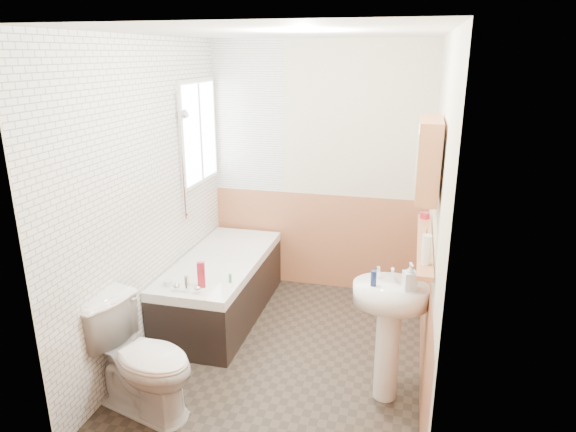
# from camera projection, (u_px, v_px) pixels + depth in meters

# --- Properties ---
(floor) EXTENTS (2.80, 2.80, 0.00)m
(floor) POSITION_uv_depth(u_px,v_px,m) (284.00, 354.00, 4.22)
(floor) COLOR #2B241E
(floor) RESTS_ON ground
(ceiling) EXTENTS (2.80, 2.80, 0.00)m
(ceiling) POSITION_uv_depth(u_px,v_px,m) (283.00, 32.00, 3.46)
(ceiling) COLOR white
(ceiling) RESTS_ON ground
(wall_back) EXTENTS (2.20, 0.02, 2.50)m
(wall_back) POSITION_uv_depth(u_px,v_px,m) (318.00, 170.00, 5.14)
(wall_back) COLOR beige
(wall_back) RESTS_ON ground
(wall_front) EXTENTS (2.20, 0.02, 2.50)m
(wall_front) POSITION_uv_depth(u_px,v_px,m) (212.00, 290.00, 2.54)
(wall_front) COLOR beige
(wall_front) RESTS_ON ground
(wall_left) EXTENTS (0.02, 2.80, 2.50)m
(wall_left) POSITION_uv_depth(u_px,v_px,m) (149.00, 199.00, 4.10)
(wall_left) COLOR beige
(wall_left) RESTS_ON ground
(wall_right) EXTENTS (0.02, 2.80, 2.50)m
(wall_right) POSITION_uv_depth(u_px,v_px,m) (437.00, 220.00, 3.58)
(wall_right) COLOR beige
(wall_right) RESTS_ON ground
(wainscot_right) EXTENTS (0.01, 2.80, 1.00)m
(wainscot_right) POSITION_uv_depth(u_px,v_px,m) (425.00, 316.00, 3.82)
(wainscot_right) COLOR #B6724A
(wainscot_right) RESTS_ON wall_right
(wainscot_front) EXTENTS (2.20, 0.01, 1.00)m
(wainscot_front) POSITION_uv_depth(u_px,v_px,m) (219.00, 413.00, 2.78)
(wainscot_front) COLOR #B6724A
(wainscot_front) RESTS_ON wall_front
(wainscot_back) EXTENTS (2.20, 0.01, 1.00)m
(wainscot_back) POSITION_uv_depth(u_px,v_px,m) (317.00, 240.00, 5.35)
(wainscot_back) COLOR #B6724A
(wainscot_back) RESTS_ON wall_back
(tile_cladding_left) EXTENTS (0.01, 2.80, 2.50)m
(tile_cladding_left) POSITION_uv_depth(u_px,v_px,m) (151.00, 200.00, 4.09)
(tile_cladding_left) COLOR white
(tile_cladding_left) RESTS_ON wall_left
(tile_return_back) EXTENTS (0.75, 0.01, 1.50)m
(tile_return_back) POSITION_uv_depth(u_px,v_px,m) (248.00, 117.00, 5.14)
(tile_return_back) COLOR white
(tile_return_back) RESTS_ON wall_back
(window) EXTENTS (0.03, 0.79, 0.99)m
(window) POSITION_uv_depth(u_px,v_px,m) (200.00, 132.00, 4.84)
(window) COLOR white
(window) RESTS_ON wall_left
(bathtub) EXTENTS (0.70, 1.64, 0.71)m
(bathtub) POSITION_uv_depth(u_px,v_px,m) (222.00, 286.00, 4.78)
(bathtub) COLOR black
(bathtub) RESTS_ON floor
(shower_riser) EXTENTS (0.10, 0.08, 1.13)m
(shower_riser) POSITION_uv_depth(u_px,v_px,m) (183.00, 146.00, 4.45)
(shower_riser) COLOR silver
(shower_riser) RESTS_ON wall_left
(toilet) EXTENTS (0.89, 0.65, 0.78)m
(toilet) POSITION_uv_depth(u_px,v_px,m) (142.00, 359.00, 3.46)
(toilet) COLOR white
(toilet) RESTS_ON floor
(sink) EXTENTS (0.51, 0.42, 0.99)m
(sink) POSITION_uv_depth(u_px,v_px,m) (389.00, 318.00, 3.52)
(sink) COLOR white
(sink) RESTS_ON floor
(pine_shelf) EXTENTS (0.10, 1.25, 0.03)m
(pine_shelf) POSITION_uv_depth(u_px,v_px,m) (425.00, 243.00, 3.59)
(pine_shelf) COLOR #B6724A
(pine_shelf) RESTS_ON wall_right
(medicine_cabinet) EXTENTS (0.14, 0.56, 0.51)m
(medicine_cabinet) POSITION_uv_depth(u_px,v_px,m) (428.00, 159.00, 3.28)
(medicine_cabinet) COLOR #B6724A
(medicine_cabinet) RESTS_ON wall_right
(foam_can) EXTENTS (0.07, 0.07, 0.19)m
(foam_can) POSITION_uv_depth(u_px,v_px,m) (426.00, 250.00, 3.16)
(foam_can) COLOR silver
(foam_can) RESTS_ON pine_shelf
(green_bottle) EXTENTS (0.05, 0.05, 0.19)m
(green_bottle) POSITION_uv_depth(u_px,v_px,m) (426.00, 241.00, 3.32)
(green_bottle) COLOR black
(green_bottle) RESTS_ON pine_shelf
(black_jar) EXTENTS (0.08, 0.08, 0.05)m
(black_jar) POSITION_uv_depth(u_px,v_px,m) (425.00, 215.00, 4.07)
(black_jar) COLOR maroon
(black_jar) RESTS_ON pine_shelf
(soap_bottle) EXTENTS (0.14, 0.20, 0.09)m
(soap_bottle) POSITION_uv_depth(u_px,v_px,m) (409.00, 283.00, 3.37)
(soap_bottle) COLOR silver
(soap_bottle) RESTS_ON sink
(clear_bottle) EXTENTS (0.04, 0.04, 0.11)m
(clear_bottle) POSITION_uv_depth(u_px,v_px,m) (374.00, 278.00, 3.42)
(clear_bottle) COLOR navy
(clear_bottle) RESTS_ON sink
(blue_gel) EXTENTS (0.07, 0.05, 0.22)m
(blue_gel) POSITION_uv_depth(u_px,v_px,m) (201.00, 275.00, 4.09)
(blue_gel) COLOR maroon
(blue_gel) RESTS_ON bathtub
(cream_jar) EXTENTS (0.09, 0.09, 0.05)m
(cream_jar) POSITION_uv_depth(u_px,v_px,m) (168.00, 283.00, 4.14)
(cream_jar) COLOR silver
(cream_jar) RESTS_ON bathtub
(orange_bottle) EXTENTS (0.03, 0.03, 0.07)m
(orange_bottle) POSITION_uv_depth(u_px,v_px,m) (230.00, 278.00, 4.19)
(orange_bottle) COLOR #388447
(orange_bottle) RESTS_ON bathtub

